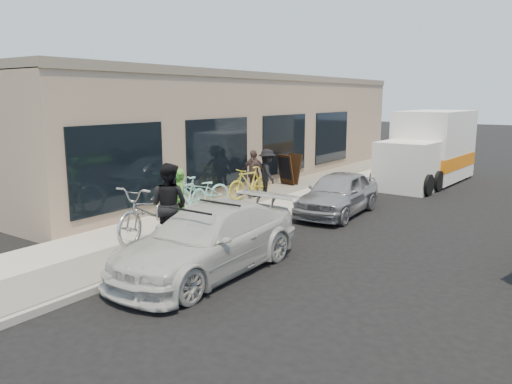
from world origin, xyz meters
The scene contains 17 objects.
ground centered at (0.00, 0.00, 0.00)m, with size 120.00×120.00×0.00m, color black.
sidewalk centered at (-2.00, 3.00, 0.07)m, with size 3.00×34.00×0.15m, color #BCB5A9.
curb centered at (-0.45, 3.00, 0.07)m, with size 0.12×34.00×0.13m, color #A09C93.
storefront centered at (-5.24, 7.99, 2.12)m, with size 3.60×20.00×4.22m.
bike_rack centered at (-3.17, 1.20, 0.62)m, with size 0.13×0.55×0.79m.
sandwich_board centered at (-2.96, 7.48, 0.73)m, with size 0.83×0.84×1.13m.
sedan_white centered at (0.49, -1.22, 0.64)m, with size 1.83×4.44×1.33m.
sedan_silver centered at (0.40, 4.68, 0.62)m, with size 1.47×3.65×1.24m, color #99999E.
moving_truck centered at (0.90, 11.76, 1.25)m, with size 2.44×5.85×2.82m.
tandem_bike centered at (-1.75, -0.57, 0.80)m, with size 0.86×2.46×1.29m, color #BCBCBF.
woman_rider centered at (-1.49, 0.04, 0.94)m, with size 0.57×0.38×1.57m, color #4C9531.
man_standing centered at (-1.02, -0.73, 1.07)m, with size 0.89×0.69×1.83m, color black.
cruiser_bike_a centered at (-2.72, 1.64, 0.67)m, with size 0.49×1.72×1.04m, color #90D7CA.
cruiser_bike_b centered at (-2.95, 2.49, 0.66)m, with size 0.68×1.96×1.03m, color #90D7CA.
cruiser_bike_c centered at (-2.62, 4.47, 0.66)m, with size 0.48×1.70×1.02m, color gold.
bystander_a centered at (-2.37, 5.13, 0.93)m, with size 1.01×0.58×1.56m, color black.
bystander_b centered at (-2.81, 4.95, 0.91)m, with size 0.89×0.37×1.52m, color brown.
Camera 1 is at (6.56, -8.29, 3.35)m, focal length 35.00 mm.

